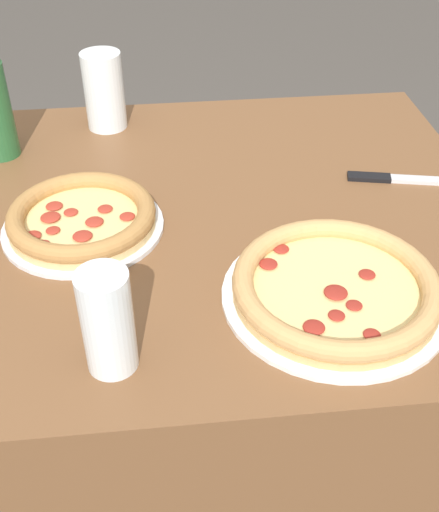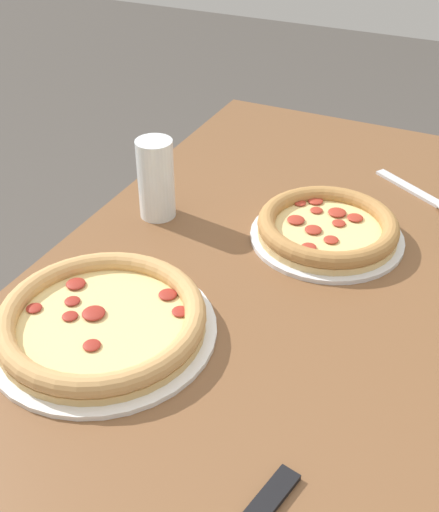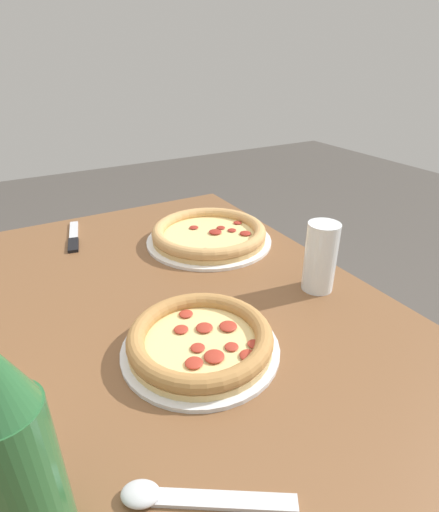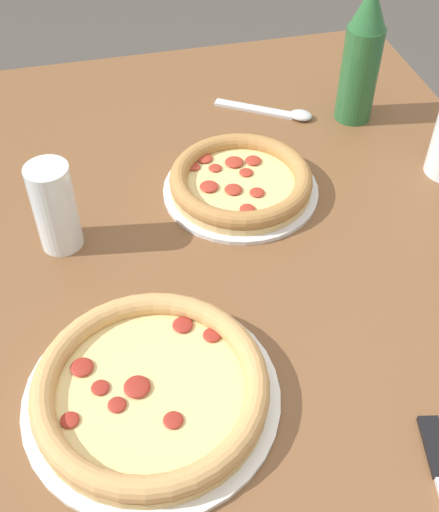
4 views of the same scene
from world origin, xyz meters
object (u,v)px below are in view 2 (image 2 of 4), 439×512
pizza_margherita (102,321)px  glass_cola (156,182)px  spoon (429,198)px  pizza_salami (327,228)px

pizza_margherita → glass_cola: 0.33m
pizza_margherita → glass_cola: bearing=16.0°
pizza_margherita → spoon: (0.58, -0.35, -0.02)m
pizza_salami → spoon: (0.21, -0.14, -0.02)m
pizza_margherita → glass_cola: glass_cola is taller
pizza_margherita → pizza_salami: same height
pizza_salami → glass_cola: bearing=100.3°
spoon → pizza_salami: bearing=147.1°
pizza_salami → spoon: size_ratio=1.46×
pizza_salami → glass_cola: size_ratio=1.80×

